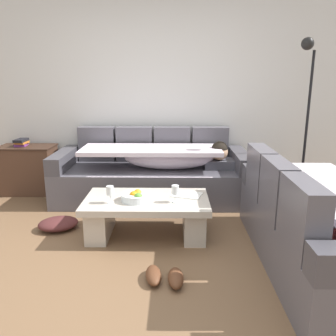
{
  "coord_description": "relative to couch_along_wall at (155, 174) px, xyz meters",
  "views": [
    {
      "loc": [
        0.27,
        -2.63,
        1.51
      ],
      "look_at": [
        0.21,
        1.07,
        0.55
      ],
      "focal_mm": 37.08,
      "sensor_mm": 36.0,
      "label": 1
    }
  ],
  "objects": [
    {
      "name": "ground_plane",
      "position": [
        -0.04,
        -1.62,
        -0.33
      ],
      "size": [
        14.0,
        14.0,
        0.0
      ],
      "primitive_type": "plane",
      "color": "brown"
    },
    {
      "name": "back_wall",
      "position": [
        -0.04,
        0.53,
        1.02
      ],
      "size": [
        9.0,
        0.1,
        2.7
      ],
      "primitive_type": "cube",
      "color": "silver",
      "rests_on": "ground_plane"
    },
    {
      "name": "couch_along_wall",
      "position": [
        0.0,
        0.0,
        0.0
      ],
      "size": [
        2.4,
        0.92,
        0.88
      ],
      "color": "#56535C",
      "rests_on": "ground_plane"
    },
    {
      "name": "couch_near_window",
      "position": [
        1.42,
        -1.63,
        0.01
      ],
      "size": [
        0.92,
        2.01,
        0.88
      ],
      "rotation": [
        0.0,
        0.0,
        1.57
      ],
      "color": "#56535C",
      "rests_on": "ground_plane"
    },
    {
      "name": "coffee_table",
      "position": [
        -0.03,
        -1.08,
        -0.09
      ],
      "size": [
        1.2,
        0.68,
        0.38
      ],
      "color": "beige",
      "rests_on": "ground_plane"
    },
    {
      "name": "fruit_bowl",
      "position": [
        -0.12,
        -1.14,
        0.09
      ],
      "size": [
        0.28,
        0.28,
        0.1
      ],
      "color": "silver",
      "rests_on": "coffee_table"
    },
    {
      "name": "wine_glass_near_left",
      "position": [
        -0.35,
        -1.21,
        0.17
      ],
      "size": [
        0.07,
        0.07,
        0.17
      ],
      "color": "silver",
      "rests_on": "coffee_table"
    },
    {
      "name": "wine_glass_near_right",
      "position": [
        0.25,
        -1.18,
        0.17
      ],
      "size": [
        0.07,
        0.07,
        0.17
      ],
      "color": "silver",
      "rests_on": "coffee_table"
    },
    {
      "name": "open_magazine",
      "position": [
        0.37,
        -0.98,
        0.06
      ],
      "size": [
        0.33,
        0.28,
        0.01
      ],
      "primitive_type": "cube",
      "rotation": [
        0.0,
        0.0,
        -0.3
      ],
      "color": "white",
      "rests_on": "coffee_table"
    },
    {
      "name": "side_cabinet",
      "position": [
        -1.72,
        0.23,
        -0.01
      ],
      "size": [
        0.72,
        0.44,
        0.64
      ],
      "color": "#4A2F22",
      "rests_on": "ground_plane"
    },
    {
      "name": "book_stack_on_cabinet",
      "position": [
        -1.78,
        0.23,
        0.36
      ],
      "size": [
        0.16,
        0.22,
        0.1
      ],
      "color": "#72337F",
      "rests_on": "side_cabinet"
    },
    {
      "name": "floor_lamp",
      "position": [
        1.78,
        -0.13,
        0.79
      ],
      "size": [
        0.33,
        0.31,
        1.95
      ],
      "color": "black",
      "rests_on": "ground_plane"
    },
    {
      "name": "pair_of_shoes",
      "position": [
        0.17,
        -1.91,
        -0.28
      ],
      "size": [
        0.31,
        0.31,
        0.09
      ],
      "color": "#59331E",
      "rests_on": "ground_plane"
    },
    {
      "name": "crumpled_garment",
      "position": [
        -0.95,
        -0.96,
        -0.27
      ],
      "size": [
        0.48,
        0.43,
        0.12
      ],
      "primitive_type": "ellipsoid",
      "rotation": [
        0.0,
        0.0,
        0.31
      ],
      "color": "#4C2323",
      "rests_on": "ground_plane"
    }
  ]
}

